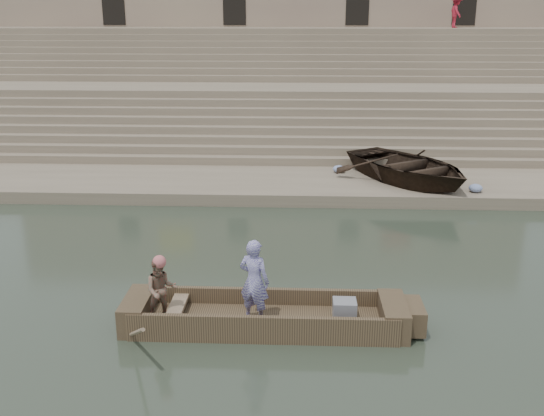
# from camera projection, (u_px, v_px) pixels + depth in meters

# --- Properties ---
(ground) EXTENTS (120.00, 120.00, 0.00)m
(ground) POSITION_uv_depth(u_px,v_px,m) (220.00, 285.00, 14.35)
(ground) COLOR #252F23
(ground) RESTS_ON ground
(lower_landing) EXTENTS (32.00, 4.00, 0.40)m
(lower_landing) POSITION_uv_depth(u_px,v_px,m) (248.00, 185.00, 21.91)
(lower_landing) COLOR gray
(lower_landing) RESTS_ON ground
(mid_landing) EXTENTS (32.00, 3.00, 2.80)m
(mid_landing) POSITION_uv_depth(u_px,v_px,m) (261.00, 117.00, 28.69)
(mid_landing) COLOR gray
(mid_landing) RESTS_ON ground
(upper_landing) EXTENTS (32.00, 3.00, 5.20)m
(upper_landing) POSITION_uv_depth(u_px,v_px,m) (268.00, 75.00, 34.99)
(upper_landing) COLOR gray
(upper_landing) RESTS_ON ground
(ghat_steps) EXTENTS (32.00, 11.00, 5.20)m
(ghat_steps) POSITION_uv_depth(u_px,v_px,m) (263.00, 103.00, 30.17)
(ghat_steps) COLOR gray
(ghat_steps) RESTS_ON ground
(building_wall) EXTENTS (32.00, 5.07, 11.20)m
(building_wall) POSITION_uv_depth(u_px,v_px,m) (271.00, 19.00, 37.89)
(building_wall) COLOR #9C8569
(building_wall) RESTS_ON ground
(main_rowboat) EXTENTS (5.00, 1.30, 0.22)m
(main_rowboat) POSITION_uv_depth(u_px,v_px,m) (264.00, 322.00, 12.38)
(main_rowboat) COLOR brown
(main_rowboat) RESTS_ON ground
(rowboat_trim) EXTENTS (6.04, 2.63, 1.97)m
(rowboat_trim) POSITION_uv_depth(u_px,v_px,m) (275.00, 314.00, 12.30)
(rowboat_trim) COLOR brown
(rowboat_trim) RESTS_ON ground
(standing_man) EXTENTS (0.73, 0.62, 1.69)m
(standing_man) POSITION_uv_depth(u_px,v_px,m) (254.00, 281.00, 11.97)
(standing_man) COLOR navy
(standing_man) RESTS_ON main_rowboat
(rowing_man) EXTENTS (0.75, 0.65, 1.30)m
(rowing_man) POSITION_uv_depth(u_px,v_px,m) (161.00, 290.00, 12.05)
(rowing_man) COLOR #287959
(rowing_man) RESTS_ON main_rowboat
(television) EXTENTS (0.46, 0.42, 0.40)m
(television) POSITION_uv_depth(u_px,v_px,m) (344.00, 310.00, 12.22)
(television) COLOR slate
(television) RESTS_ON main_rowboat
(beached_rowboat) EXTENTS (5.95, 6.37, 1.07)m
(beached_rowboat) POSITION_uv_depth(u_px,v_px,m) (408.00, 166.00, 21.41)
(beached_rowboat) COLOR #2D2116
(beached_rowboat) RESTS_ON lower_landing
(pedestrian) EXTENTS (0.74, 1.13, 1.64)m
(pedestrian) POSITION_uv_depth(u_px,v_px,m) (456.00, 12.00, 33.39)
(pedestrian) COLOR maroon
(pedestrian) RESTS_ON upper_landing
(cloth_bundles) EXTENTS (18.54, 3.13, 0.26)m
(cloth_bundles) POSITION_uv_depth(u_px,v_px,m) (297.00, 174.00, 22.07)
(cloth_bundles) COLOR #3F5999
(cloth_bundles) RESTS_ON lower_landing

